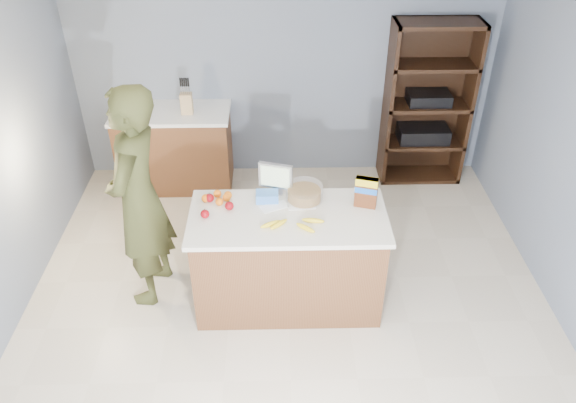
{
  "coord_description": "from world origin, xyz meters",
  "views": [
    {
      "loc": [
        -0.08,
        -3.24,
        3.48
      ],
      "look_at": [
        0.0,
        0.35,
        1.0
      ],
      "focal_mm": 35.0,
      "sensor_mm": 36.0,
      "label": 1
    }
  ],
  "objects_px": {
    "shelving_unit": "(426,106)",
    "tv": "(276,177)",
    "cereal_box": "(366,190)",
    "counter_peninsula": "(288,263)",
    "person": "(139,199)"
  },
  "relations": [
    {
      "from": "shelving_unit",
      "to": "cereal_box",
      "type": "xyz_separation_m",
      "value": [
        -0.93,
        -1.93,
        0.19
      ]
    },
    {
      "from": "counter_peninsula",
      "to": "cereal_box",
      "type": "xyz_separation_m",
      "value": [
        0.62,
        0.11,
        0.64
      ]
    },
    {
      "from": "counter_peninsula",
      "to": "tv",
      "type": "relative_size",
      "value": 5.53
    },
    {
      "from": "cereal_box",
      "to": "shelving_unit",
      "type": "bearing_deg",
      "value": 64.24
    },
    {
      "from": "person",
      "to": "tv",
      "type": "distance_m",
      "value": 1.1
    },
    {
      "from": "cereal_box",
      "to": "person",
      "type": "bearing_deg",
      "value": 178.57
    },
    {
      "from": "counter_peninsula",
      "to": "person",
      "type": "bearing_deg",
      "value": 172.31
    },
    {
      "from": "shelving_unit",
      "to": "cereal_box",
      "type": "bearing_deg",
      "value": -115.76
    },
    {
      "from": "person",
      "to": "tv",
      "type": "height_order",
      "value": "person"
    },
    {
      "from": "tv",
      "to": "cereal_box",
      "type": "bearing_deg",
      "value": -15.54
    },
    {
      "from": "shelving_unit",
      "to": "tv",
      "type": "relative_size",
      "value": 6.38
    },
    {
      "from": "shelving_unit",
      "to": "tv",
      "type": "distance_m",
      "value": 2.4
    },
    {
      "from": "counter_peninsula",
      "to": "shelving_unit",
      "type": "relative_size",
      "value": 0.87
    },
    {
      "from": "counter_peninsula",
      "to": "shelving_unit",
      "type": "xyz_separation_m",
      "value": [
        1.55,
        2.05,
        0.45
      ]
    },
    {
      "from": "tv",
      "to": "counter_peninsula",
      "type": "bearing_deg",
      "value": -73.13
    }
  ]
}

